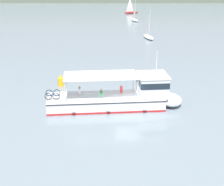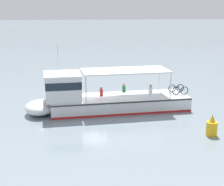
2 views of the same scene
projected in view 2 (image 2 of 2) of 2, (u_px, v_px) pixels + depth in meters
name	position (u px, v px, depth m)	size (l,w,h in m)	color
ground_plane	(91.00, 108.00, 27.21)	(400.00, 400.00, 0.00)	gray
ferry_main	(99.00, 98.00, 26.31)	(13.01, 4.41, 5.32)	silver
channel_buoy	(212.00, 127.00, 21.32)	(0.70, 0.70, 1.40)	gold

